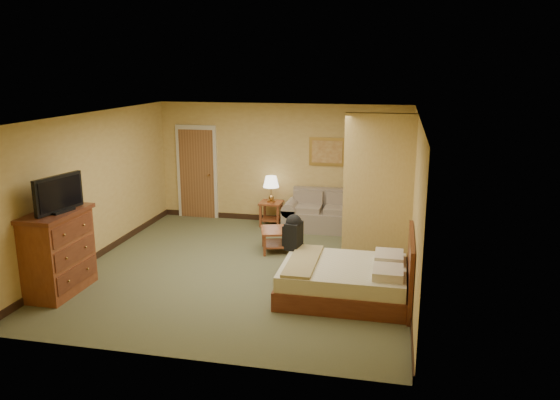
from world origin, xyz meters
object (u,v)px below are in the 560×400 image
(bed, at_px, (348,279))
(dresser, at_px, (58,252))
(coffee_table, at_px, (279,235))
(loveseat, at_px, (323,217))

(bed, bearing_deg, dresser, -170.28)
(coffee_table, relative_size, bed, 0.42)
(loveseat, distance_m, coffee_table, 1.65)
(dresser, height_order, bed, dresser)
(coffee_table, bearing_deg, dresser, -137.74)
(coffee_table, bearing_deg, bed, -51.54)
(bed, bearing_deg, coffee_table, 128.46)
(loveseat, height_order, coffee_table, loveseat)
(loveseat, height_order, bed, bed)
(bed, bearing_deg, loveseat, 103.92)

